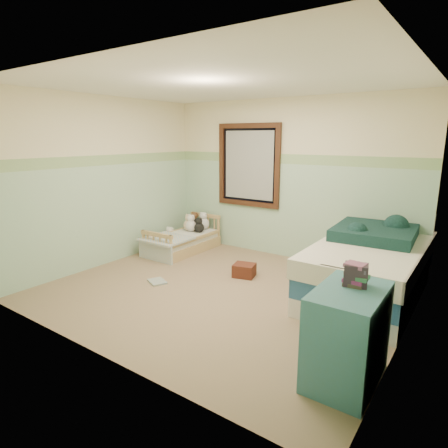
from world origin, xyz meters
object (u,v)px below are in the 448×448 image
Objects in this scene: twin_bed_frame at (368,287)px; floor_book at (157,282)px; toddler_bed_frame at (183,246)px; plush_floor_cream at (170,239)px; dresser at (347,336)px; plush_floor_tan at (153,248)px; red_pillow at (244,270)px.

twin_bed_frame is 2.71m from floor_book.
plush_floor_cream reaches higher than toddler_bed_frame.
dresser is at bearing 12.05° from floor_book.
toddler_bed_frame reaches higher than floor_book.
toddler_bed_frame is 1.47m from floor_book.
twin_bed_frame is at bearing 6.09° from plush_floor_tan.
toddler_bed_frame is at bearing -14.67° from plush_floor_cream.
dresser is at bearing -21.93° from plush_floor_tan.
plush_floor_tan reaches higher than twin_bed_frame.
red_pillow is 1.12× the size of floor_book.
plush_floor_tan reaches higher than floor_book.
plush_floor_cream is 0.30× the size of dresser.
plush_floor_cream is (-0.40, 0.10, 0.03)m from toddler_bed_frame.
toddler_bed_frame is 5.07× the size of floor_book.
plush_floor_tan is 0.11× the size of twin_bed_frame.
plush_floor_tan is 1.25m from floor_book.
floor_book is at bearing -52.78° from plush_floor_cream.
plush_floor_cream is 1.77m from floor_book.
plush_floor_tan is at bearing -118.69° from toddler_bed_frame.
plush_floor_tan is 0.84× the size of red_pillow.
twin_bed_frame is (3.36, 0.36, -0.01)m from plush_floor_tan.
dresser is 3.00× the size of floor_book.
dresser is 2.43m from red_pillow.
toddler_bed_frame is at bearing 142.34° from floor_book.
twin_bed_frame is (3.50, -0.21, -0.01)m from plush_floor_cream.
twin_bed_frame reaches higher than red_pillow.
toddler_bed_frame is at bearing 163.71° from red_pillow.
twin_bed_frame is 1.63m from red_pillow.
toddler_bed_frame is 5.57× the size of plush_floor_cream.
toddler_bed_frame is 0.53m from plush_floor_tan.
toddler_bed_frame is 5.41× the size of plush_floor_tan.
plush_floor_cream reaches higher than floor_book.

